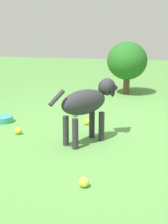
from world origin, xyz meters
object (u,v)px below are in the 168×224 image
(tennis_ball_0, at_px, (18,131))
(water_bowl, at_px, (3,119))
(tennis_ball_2, at_px, (87,122))
(tennis_ball_1, at_px, (84,182))
(tennis_ball_3, at_px, (74,113))
(dog, at_px, (88,102))

(tennis_ball_0, relative_size, water_bowl, 0.30)
(tennis_ball_2, bearing_deg, water_bowl, -84.00)
(tennis_ball_1, bearing_deg, tennis_ball_3, -163.26)
(tennis_ball_1, xyz_separation_m, tennis_ball_3, (-1.63, -0.49, 0.00))
(tennis_ball_0, height_order, water_bowl, tennis_ball_0)
(dog, height_order, tennis_ball_2, dog)
(tennis_ball_0, relative_size, tennis_ball_3, 1.00)
(tennis_ball_3, bearing_deg, water_bowl, -60.44)
(tennis_ball_0, bearing_deg, tennis_ball_3, 154.59)
(tennis_ball_1, height_order, tennis_ball_3, same)
(tennis_ball_3, bearing_deg, tennis_ball_2, 36.11)
(dog, bearing_deg, tennis_ball_2, 46.75)
(tennis_ball_1, distance_m, water_bowl, 1.70)
(tennis_ball_3, bearing_deg, dog, 22.75)
(dog, xyz_separation_m, water_bowl, (-0.40, -1.00, -0.32))
(dog, bearing_deg, water_bowl, 101.70)
(tennis_ball_0, xyz_separation_m, tennis_ball_2, (-0.44, 0.56, 0.00))
(tennis_ball_2, height_order, water_bowl, tennis_ball_2)
(tennis_ball_0, distance_m, tennis_ball_3, 0.81)
(tennis_ball_1, bearing_deg, tennis_ball_2, -168.24)
(tennis_ball_3, relative_size, water_bowl, 0.30)
(tennis_ball_2, bearing_deg, tennis_ball_1, 11.76)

